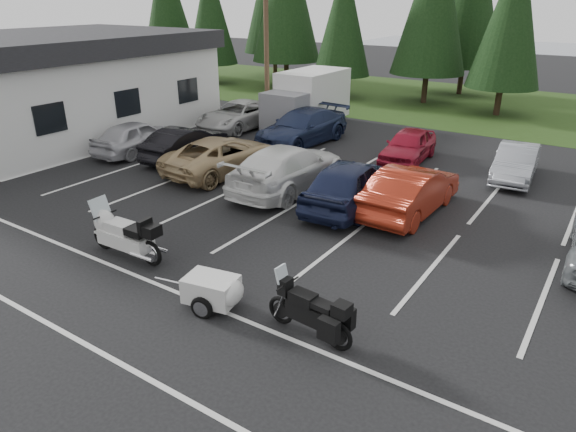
# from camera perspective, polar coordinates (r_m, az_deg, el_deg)

# --- Properties ---
(ground) EXTENTS (120.00, 120.00, 0.00)m
(ground) POSITION_cam_1_polar(r_m,az_deg,el_deg) (14.37, 2.08, -4.15)
(ground) COLOR black
(ground) RESTS_ON ground
(grass_strip) EXTENTS (80.00, 16.00, 0.01)m
(grass_strip) POSITION_cam_1_polar(r_m,az_deg,el_deg) (36.12, 22.98, 10.98)
(grass_strip) COLOR #243C13
(grass_strip) RESTS_ON ground
(building) EXTENTS (10.60, 15.60, 4.90)m
(building) POSITION_cam_1_polar(r_m,az_deg,el_deg) (29.09, -25.55, 12.89)
(building) COLOR silver
(building) RESTS_ON ground
(utility_pole) EXTENTS (1.60, 0.26, 9.00)m
(utility_pole) POSITION_cam_1_polar(r_m,az_deg,el_deg) (28.36, -2.43, 19.42)
(utility_pole) COLOR #473321
(utility_pole) RESTS_ON ground
(box_truck) EXTENTS (2.40, 5.60, 2.90)m
(box_truck) POSITION_cam_1_polar(r_m,az_deg,el_deg) (28.07, 1.69, 12.70)
(box_truck) COLOR silver
(box_truck) RESTS_ON ground
(stall_markings) EXTENTS (32.00, 16.00, 0.01)m
(stall_markings) POSITION_cam_1_polar(r_m,az_deg,el_deg) (15.94, 5.87, -1.36)
(stall_markings) COLOR silver
(stall_markings) RESTS_ON ground
(conifer_0) EXTENTS (4.58, 4.58, 10.66)m
(conifer_0) POSITION_cam_1_polar(r_m,az_deg,el_deg) (48.11, -13.35, 22.31)
(conifer_0) COLOR #332316
(conifer_0) RESTS_ON ground
(conifer_1) EXTENTS (3.96, 3.96, 9.22)m
(conifer_1) POSITION_cam_1_polar(r_m,az_deg,el_deg) (43.02, -8.63, 21.46)
(conifer_1) COLOR #332316
(conifer_1) RESTS_ON ground
(conifer_3) EXTENTS (3.87, 3.87, 9.02)m
(conifer_3) POSITION_cam_1_polar(r_m,az_deg,el_deg) (36.58, 6.17, 21.10)
(conifer_3) COLOR #332316
(conifer_3) RESTS_ON ground
(conifer_5) EXTENTS (4.14, 4.14, 9.63)m
(conifer_5) POSITION_cam_1_polar(r_m,az_deg,el_deg) (33.17, 23.64, 19.83)
(conifer_5) COLOR #332316
(conifer_5) RESTS_ON ground
(car_near_0) EXTENTS (2.08, 4.50, 1.49)m
(car_near_0) POSITION_cam_1_polar(r_m,az_deg,el_deg) (24.44, -16.47, 8.47)
(car_near_0) COLOR silver
(car_near_0) RESTS_ON ground
(car_near_1) EXTENTS (1.76, 4.42, 1.43)m
(car_near_1) POSITION_cam_1_polar(r_m,az_deg,el_deg) (22.90, -11.31, 7.92)
(car_near_1) COLOR black
(car_near_1) RESTS_ON ground
(car_near_2) EXTENTS (2.70, 5.35, 1.45)m
(car_near_2) POSITION_cam_1_polar(r_m,az_deg,el_deg) (20.90, -7.33, 6.75)
(car_near_2) COLOR tan
(car_near_2) RESTS_ON ground
(car_near_3) EXTENTS (2.40, 5.70, 1.64)m
(car_near_3) POSITION_cam_1_polar(r_m,az_deg,el_deg) (18.84, 0.01, 5.39)
(car_near_3) COLOR silver
(car_near_3) RESTS_ON ground
(car_near_4) EXTENTS (2.42, 5.06, 1.67)m
(car_near_4) POSITION_cam_1_polar(r_m,az_deg,el_deg) (17.33, 6.93, 3.62)
(car_near_4) COLOR #171D3B
(car_near_4) RESTS_ON ground
(car_near_5) EXTENTS (1.81, 4.82, 1.57)m
(car_near_5) POSITION_cam_1_polar(r_m,az_deg,el_deg) (17.18, 13.50, 2.78)
(car_near_5) COLOR #9D2614
(car_near_5) RESTS_ON ground
(car_far_0) EXTENTS (2.43, 5.23, 1.45)m
(car_far_0) POSITION_cam_1_polar(r_m,az_deg,el_deg) (28.05, -5.49, 11.09)
(car_far_0) COLOR #BABAB8
(car_far_0) RESTS_ON ground
(car_far_1) EXTENTS (2.70, 5.70, 1.60)m
(car_far_1) POSITION_cam_1_polar(r_m,az_deg,el_deg) (24.94, 1.56, 9.83)
(car_far_1) COLOR #1C2647
(car_far_1) RESTS_ON ground
(car_far_2) EXTENTS (1.93, 4.18, 1.39)m
(car_far_2) POSITION_cam_1_polar(r_m,az_deg,el_deg) (22.77, 13.24, 7.61)
(car_far_2) COLOR maroon
(car_far_2) RESTS_ON ground
(car_far_3) EXTENTS (1.74, 4.12, 1.32)m
(car_far_3) POSITION_cam_1_polar(r_m,az_deg,el_deg) (21.84, 24.00, 5.44)
(car_far_3) COLOR gray
(car_far_3) RESTS_ON ground
(touring_motorcycle) EXTENTS (2.89, 0.98, 1.58)m
(touring_motorcycle) POSITION_cam_1_polar(r_m,az_deg,el_deg) (14.51, -17.71, -1.57)
(touring_motorcycle) COLOR silver
(touring_motorcycle) RESTS_ON ground
(cargo_trailer) EXTENTS (1.86, 1.26, 0.79)m
(cargo_trailer) POSITION_cam_1_polar(r_m,az_deg,el_deg) (11.96, -8.50, -8.37)
(cargo_trailer) COLOR silver
(cargo_trailer) RESTS_ON ground
(adventure_motorcycle) EXTENTS (2.43, 1.02, 1.44)m
(adventure_motorcycle) POSITION_cam_1_polar(r_m,az_deg,el_deg) (10.75, 2.34, -10.03)
(adventure_motorcycle) COLOR black
(adventure_motorcycle) RESTS_ON ground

